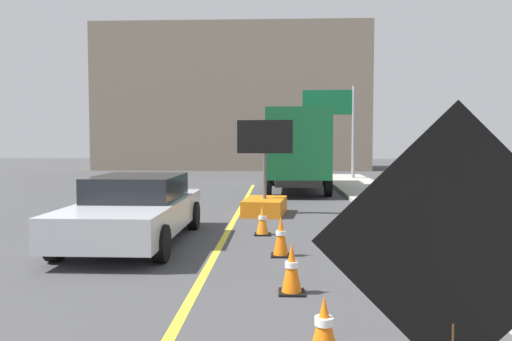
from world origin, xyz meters
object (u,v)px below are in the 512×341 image
at_px(box_truck, 297,148).
at_px(highway_guide_sign, 339,116).
at_px(arrow_board_trailer, 265,197).
at_px(traffic_cone_near_sign, 324,326).
at_px(traffic_cone_far_lane, 281,236).
at_px(pickup_car, 136,209).
at_px(traffic_cone_curbside, 263,220).
at_px(traffic_cone_mid_lane, 292,268).
at_px(roadwork_sign, 454,251).

height_order(box_truck, highway_guide_sign, highway_guide_sign).
distance_m(arrow_board_trailer, traffic_cone_near_sign, 9.45).
xyz_separation_m(traffic_cone_near_sign, traffic_cone_far_lane, (-0.40, 4.19, 0.08)).
distance_m(pickup_car, traffic_cone_curbside, 2.79).
height_order(traffic_cone_mid_lane, traffic_cone_curbside, traffic_cone_mid_lane).
bearing_deg(traffic_cone_mid_lane, box_truck, 87.48).
height_order(box_truck, traffic_cone_mid_lane, box_truck).
distance_m(box_truck, traffic_cone_far_lane, 11.99).
bearing_deg(pickup_car, traffic_cone_curbside, 19.19).
bearing_deg(traffic_cone_curbside, traffic_cone_far_lane, -78.99).
bearing_deg(box_truck, arrow_board_trailer, -100.09).
xyz_separation_m(pickup_car, highway_guide_sign, (6.18, 16.50, 2.72)).
distance_m(pickup_car, traffic_cone_mid_lane, 4.61).
relative_size(roadwork_sign, pickup_car, 0.47).
relative_size(arrow_board_trailer, traffic_cone_far_lane, 3.58).
bearing_deg(traffic_cone_near_sign, box_truck, 88.72).
bearing_deg(pickup_car, box_truck, 70.71).
bearing_deg(roadwork_sign, traffic_cone_far_lane, 98.81).
relative_size(arrow_board_trailer, highway_guide_sign, 0.54).
distance_m(traffic_cone_near_sign, traffic_cone_far_lane, 4.21).
bearing_deg(highway_guide_sign, roadwork_sign, -95.34).
bearing_deg(traffic_cone_curbside, box_truck, 83.32).
xyz_separation_m(highway_guide_sign, traffic_cone_curbside, (-3.57, -15.59, -3.08)).
distance_m(traffic_cone_mid_lane, traffic_cone_curbside, 4.30).
xyz_separation_m(box_truck, traffic_cone_near_sign, (-0.36, -16.06, -1.52)).
bearing_deg(roadwork_sign, box_truck, 90.62).
height_order(roadwork_sign, traffic_cone_mid_lane, roadwork_sign).
bearing_deg(roadwork_sign, highway_guide_sign, 84.66).
relative_size(roadwork_sign, traffic_cone_mid_lane, 3.28).
bearing_deg(highway_guide_sign, pickup_car, -110.53).
bearing_deg(pickup_car, traffic_cone_far_lane, -20.66).
bearing_deg(traffic_cone_curbside, traffic_cone_mid_lane, -82.92).
distance_m(roadwork_sign, traffic_cone_near_sign, 2.34).
bearing_deg(roadwork_sign, traffic_cone_mid_lane, 101.83).
relative_size(arrow_board_trailer, traffic_cone_near_sign, 4.61).
height_order(highway_guide_sign, traffic_cone_curbside, highway_guide_sign).
distance_m(box_truck, traffic_cone_near_sign, 16.14).
xyz_separation_m(pickup_car, traffic_cone_near_sign, (3.40, -5.32, -0.41)).
bearing_deg(traffic_cone_near_sign, roadwork_sign, -74.07).
bearing_deg(highway_guide_sign, arrow_board_trailer, -106.19).
relative_size(box_truck, traffic_cone_curbside, 10.30).
height_order(pickup_car, traffic_cone_curbside, pickup_car).
relative_size(traffic_cone_near_sign, traffic_cone_mid_lane, 0.82).
distance_m(pickup_car, traffic_cone_near_sign, 6.33).
xyz_separation_m(roadwork_sign, highway_guide_sign, (2.22, 23.76, 1.95)).
bearing_deg(arrow_board_trailer, traffic_cone_near_sign, -85.00).
height_order(traffic_cone_near_sign, traffic_cone_far_lane, traffic_cone_far_lane).
relative_size(roadwork_sign, arrow_board_trailer, 0.86).
bearing_deg(traffic_cone_far_lane, traffic_cone_mid_lane, -86.58).
relative_size(roadwork_sign, traffic_cone_curbside, 3.39).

